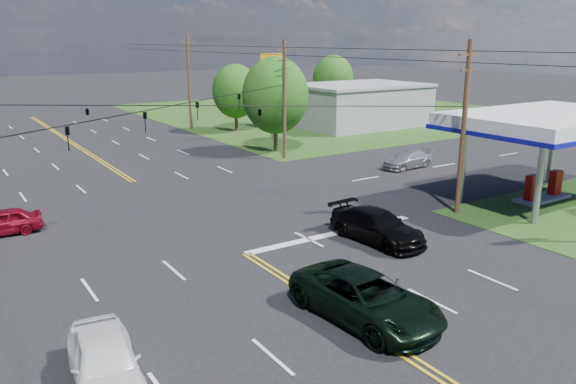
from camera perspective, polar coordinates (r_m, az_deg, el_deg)
ground at (r=32.72m, az=-11.07°, el=-1.89°), size 280.00×280.00×0.00m
grass_ne at (r=77.38m, az=4.21°, el=8.14°), size 46.00×48.00×0.03m
stop_bar at (r=28.42m, az=4.60°, el=-4.28°), size 10.00×0.50×0.02m
retail_ne at (r=64.71m, az=7.16°, el=8.65°), size 14.00×10.00×4.40m
gas_canopy at (r=36.71m, az=25.17°, el=6.35°), size 12.20×8.20×5.35m
pole_se at (r=32.01m, az=17.42°, el=6.36°), size 1.60×0.28×9.50m
pole_ne at (r=45.54m, az=-0.37°, el=9.48°), size 1.60×0.28×9.50m
pole_right_far at (r=62.31m, az=-10.02°, el=11.03°), size 1.60×0.28×10.00m
span_wire_signals at (r=31.51m, az=-11.63°, el=8.59°), size 26.00×18.00×1.13m
power_lines at (r=29.48m, az=-10.42°, el=13.30°), size 26.04×100.00×0.64m
tree_right_a at (r=48.61m, az=-1.30°, el=9.78°), size 5.70×5.70×8.18m
tree_right_b at (r=60.28m, az=-5.35°, el=10.15°), size 4.94×4.94×7.09m
tree_far_r at (r=74.76m, az=4.60°, el=11.39°), size 5.32×5.32×7.63m
pickup_dkgreen at (r=19.96m, az=7.91°, el=-10.59°), size 3.17×6.09×1.64m
suv_black at (r=27.49m, az=9.03°, el=-3.42°), size 2.51×5.41×1.53m
pickup_white at (r=17.15m, az=-18.12°, el=-16.03°), size 2.42×4.74×1.55m
sedan_red at (r=31.50m, az=-27.17°, el=-2.74°), size 3.94×1.75×1.32m
sedan_far at (r=43.76m, az=12.03°, el=3.25°), size 4.54×2.11×1.28m
polesign_ne at (r=54.65m, az=-1.62°, el=12.05°), size 2.22×1.00×8.25m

